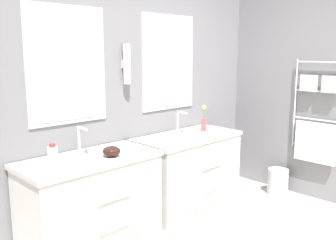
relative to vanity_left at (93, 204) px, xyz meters
name	(u,v)px	position (x,y,z in m)	size (l,w,h in m)	color
wall_back	(132,87)	(0.72, 0.36, 0.90)	(5.06, 0.15, 2.60)	slate
wall_right	(306,85)	(2.48, -0.60, 0.88)	(0.13, 3.53, 2.60)	slate
vanity_left	(93,204)	(0.00, 0.00, 0.00)	(1.16, 0.63, 0.80)	silver
vanity_right	(190,172)	(1.20, 0.00, 0.00)	(1.16, 0.63, 0.80)	silver
faucet_left	(80,140)	(0.00, 0.17, 0.51)	(0.17, 0.15, 0.24)	silver
faucet_right	(179,122)	(1.20, 0.17, 0.51)	(0.17, 0.15, 0.24)	silver
toiletry_bottle	(53,157)	(-0.37, -0.06, 0.49)	(0.07, 0.07, 0.20)	silver
amenity_bowl	(112,151)	(0.15, -0.07, 0.44)	(0.15, 0.15, 0.09)	black
flower_vase	(204,121)	(1.47, 0.05, 0.51)	(0.05, 0.05, 0.29)	#CC4C51
waste_bin	(278,181)	(2.27, -0.43, -0.26)	(0.24, 0.24, 0.30)	#B7B7BC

